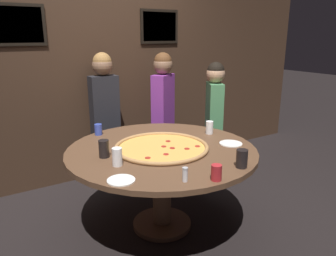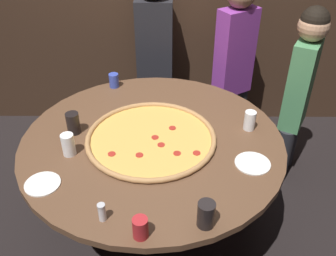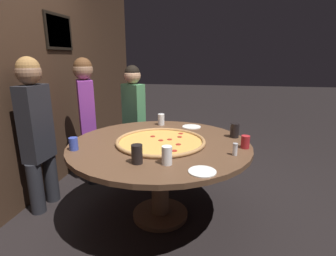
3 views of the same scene
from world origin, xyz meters
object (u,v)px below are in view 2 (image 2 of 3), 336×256
(drink_cup_beside_pizza, at_px, (73,123))
(drink_cup_far_left, at_px, (206,214))
(white_plate_beside_cup, at_px, (253,163))
(white_plate_left_side, at_px, (43,184))
(drink_cup_near_right, at_px, (250,120))
(diner_side_right, at_px, (299,88))
(diner_far_right, at_px, (154,46))
(drink_cup_far_right, at_px, (140,228))
(giant_pizza, at_px, (151,138))
(drink_cup_centre_back, at_px, (114,80))
(diner_centre_back, at_px, (235,56))
(dining_table, at_px, (153,155))
(condiment_shaker, at_px, (102,212))
(drink_cup_front_edge, at_px, (68,145))

(drink_cup_beside_pizza, bearing_deg, drink_cup_far_left, -43.65)
(white_plate_beside_cup, height_order, white_plate_left_side, same)
(white_plate_left_side, bearing_deg, drink_cup_near_right, 23.77)
(diner_side_right, bearing_deg, drink_cup_beside_pizza, -43.60)
(white_plate_left_side, xyz_separation_m, diner_far_right, (0.53, 1.59, 0.09))
(white_plate_beside_cup, bearing_deg, drink_cup_far_right, -139.97)
(giant_pizza, bearing_deg, drink_cup_far_right, -91.24)
(drink_cup_centre_back, height_order, diner_far_right, diner_far_right)
(drink_cup_centre_back, distance_m, diner_side_right, 1.36)
(drink_cup_near_right, relative_size, diner_centre_back, 0.08)
(diner_centre_back, distance_m, diner_far_right, 0.68)
(drink_cup_centre_back, height_order, diner_centre_back, diner_centre_back)
(diner_side_right, bearing_deg, giant_pizza, -33.09)
(white_plate_beside_cup, xyz_separation_m, diner_far_right, (-0.59, 1.42, 0.09))
(dining_table, relative_size, diner_centre_back, 1.09)
(drink_cup_centre_back, relative_size, condiment_shaker, 1.07)
(drink_cup_far_left, bearing_deg, condiment_shaker, 176.78)
(dining_table, distance_m, drink_cup_front_edge, 0.53)
(drink_cup_far_left, distance_m, white_plate_beside_cup, 0.52)
(giant_pizza, relative_size, diner_far_right, 0.54)
(white_plate_left_side, relative_size, diner_centre_back, 0.13)
(drink_cup_front_edge, distance_m, white_plate_left_side, 0.27)
(drink_cup_far_left, distance_m, white_plate_left_side, 0.87)
(drink_cup_far_left, xyz_separation_m, white_plate_beside_cup, (0.30, 0.43, -0.06))
(drink_cup_near_right, xyz_separation_m, diner_side_right, (0.44, 0.45, -0.02))
(drink_cup_near_right, relative_size, drink_cup_far_left, 0.93)
(condiment_shaker, relative_size, diner_centre_back, 0.07)
(drink_cup_beside_pizza, relative_size, diner_far_right, 0.09)
(condiment_shaker, bearing_deg, white_plate_left_side, 146.44)
(white_plate_left_side, height_order, condiment_shaker, condiment_shaker)
(giant_pizza, bearing_deg, drink_cup_beside_pizza, 171.33)
(drink_cup_centre_back, xyz_separation_m, drink_cup_far_left, (0.58, -1.31, 0.01))
(giant_pizza, relative_size, condiment_shaker, 8.15)
(drink_cup_far_left, bearing_deg, drink_cup_beside_pizza, 136.35)
(white_plate_beside_cup, distance_m, white_plate_left_side, 1.13)
(giant_pizza, xyz_separation_m, drink_cup_beside_pizza, (-0.48, 0.07, 0.06))
(drink_cup_centre_back, bearing_deg, white_plate_left_side, -103.15)
(drink_cup_beside_pizza, xyz_separation_m, diner_centre_back, (1.12, 0.94, 0.02))
(dining_table, relative_size, drink_cup_near_right, 12.87)
(white_plate_left_side, bearing_deg, drink_cup_front_edge, 70.99)
(white_plate_beside_cup, distance_m, condiment_shaker, 0.87)
(white_plate_beside_cup, distance_m, diner_far_right, 1.54)
(drink_cup_far_right, relative_size, white_plate_left_side, 0.57)
(drink_cup_front_edge, bearing_deg, giant_pizza, 16.73)
(dining_table, bearing_deg, drink_cup_beside_pizza, 172.63)
(giant_pizza, xyz_separation_m, drink_cup_far_left, (0.28, -0.65, 0.05))
(drink_cup_far_right, bearing_deg, condiment_shaker, 152.94)
(drink_cup_beside_pizza, bearing_deg, white_plate_beside_cup, -15.61)
(drink_cup_front_edge, xyz_separation_m, white_plate_beside_cup, (1.04, -0.08, -0.06))
(giant_pizza, distance_m, drink_cup_far_right, 0.72)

